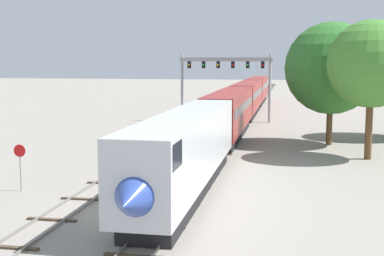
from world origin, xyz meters
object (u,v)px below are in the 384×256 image
at_px(passenger_train, 241,104).
at_px(trackside_tree_mid, 372,64).
at_px(signal_gantry, 225,73).
at_px(stop_sign, 20,161).
at_px(trackside_tree_right, 331,68).

bearing_deg(passenger_train, trackside_tree_mid, -60.54).
height_order(passenger_train, signal_gantry, signal_gantry).
relative_size(signal_gantry, stop_sign, 4.20).
bearing_deg(passenger_train, signal_gantry, 130.57).
height_order(stop_sign, trackside_tree_right, trackside_tree_right).
height_order(signal_gantry, trackside_tree_right, trackside_tree_right).
bearing_deg(trackside_tree_right, trackside_tree_mid, -69.94).
height_order(passenger_train, stop_sign, passenger_train).
xyz_separation_m(signal_gantry, stop_sign, (-7.75, -39.27, -4.53)).
bearing_deg(signal_gantry, trackside_tree_mid, -59.20).
bearing_deg(trackside_tree_mid, passenger_train, 119.46).
height_order(stop_sign, trackside_tree_mid, trackside_tree_mid).
relative_size(signal_gantry, trackside_tree_mid, 1.08).
bearing_deg(trackside_tree_right, passenger_train, 123.41).
bearing_deg(trackside_tree_right, stop_sign, -132.13).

